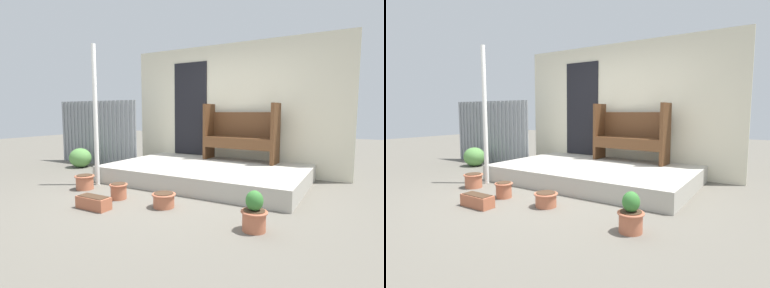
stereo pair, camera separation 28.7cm
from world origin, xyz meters
The scene contains 12 objects.
ground_plane centered at (0.00, 0.00, 0.00)m, with size 24.00×24.00×0.00m, color #666056.
porch_slab centered at (0.03, 1.06, 0.14)m, with size 3.38×2.11×0.28m.
house_wall centered at (-0.01, 2.14, 1.30)m, with size 4.58×0.08×2.60m.
fence_corrugated centered at (-3.00, 1.34, 0.74)m, with size 2.38×0.05×1.48m.
support_post centered at (-1.44, -0.10, 1.16)m, with size 0.07×0.07×2.32m.
bench centered at (0.37, 1.84, 0.83)m, with size 1.45×0.48×1.11m.
flower_pot_left centered at (-1.39, -0.42, 0.13)m, with size 0.31×0.31×0.23m.
flower_pot_middle centered at (-0.54, -0.56, 0.12)m, with size 0.26×0.26×0.22m.
flower_pot_right centered at (0.23, -0.55, 0.11)m, with size 0.31×0.31×0.19m.
flower_pot_far_right centered at (1.49, -0.72, 0.19)m, with size 0.28×0.28×0.43m.
planter_box_rect centered at (-0.51, -1.03, 0.08)m, with size 0.46×0.19×0.16m.
shrub_by_fence centered at (-3.01, 0.86, 0.21)m, with size 0.50×0.45×0.43m.
Camera 2 is at (2.65, -3.48, 1.22)m, focal length 28.00 mm.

